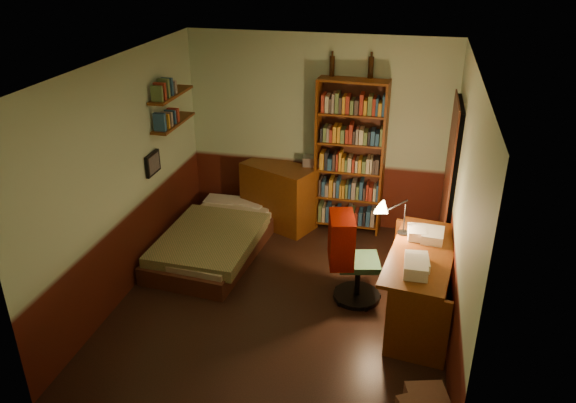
% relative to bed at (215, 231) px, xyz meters
% --- Properties ---
extents(floor, '(3.50, 4.00, 0.02)m').
position_rel_bed_xyz_m(floor, '(1.09, -0.85, -0.30)').
color(floor, black).
rests_on(floor, ground).
extents(ceiling, '(3.50, 4.00, 0.02)m').
position_rel_bed_xyz_m(ceiling, '(1.09, -0.85, 2.32)').
color(ceiling, silver).
rests_on(ceiling, wall_back).
extents(wall_back, '(3.50, 0.02, 2.60)m').
position_rel_bed_xyz_m(wall_back, '(1.09, 1.16, 1.01)').
color(wall_back, '#9FBA93').
rests_on(wall_back, ground).
extents(wall_left, '(0.02, 4.00, 2.60)m').
position_rel_bed_xyz_m(wall_left, '(-0.67, -0.85, 1.01)').
color(wall_left, '#9FBA93').
rests_on(wall_left, ground).
extents(wall_right, '(0.02, 4.00, 2.60)m').
position_rel_bed_xyz_m(wall_right, '(2.85, -0.85, 1.01)').
color(wall_right, '#9FBA93').
rests_on(wall_right, ground).
extents(wall_front, '(3.50, 0.02, 2.60)m').
position_rel_bed_xyz_m(wall_front, '(1.09, -2.86, 1.01)').
color(wall_front, '#9FBA93').
rests_on(wall_front, ground).
extents(doorway, '(0.06, 0.90, 2.00)m').
position_rel_bed_xyz_m(doorway, '(2.81, 0.45, 0.71)').
color(doorway, black).
rests_on(doorway, ground).
extents(door_trim, '(0.02, 0.98, 2.08)m').
position_rel_bed_xyz_m(door_trim, '(2.78, 0.45, 0.71)').
color(door_trim, '#422013').
rests_on(door_trim, ground).
extents(bed, '(1.23, 2.07, 0.59)m').
position_rel_bed_xyz_m(bed, '(0.00, 0.00, 0.00)').
color(bed, '#5F7442').
rests_on(bed, ground).
extents(dresser, '(1.10, 0.86, 0.88)m').
position_rel_bed_xyz_m(dresser, '(0.61, 0.91, 0.14)').
color(dresser, '#5E2E0E').
rests_on(dresser, ground).
extents(mini_stereo, '(0.25, 0.20, 0.12)m').
position_rel_bed_xyz_m(mini_stereo, '(1.03, 1.04, 0.65)').
color(mini_stereo, '#B2B2B7').
rests_on(mini_stereo, dresser).
extents(bookshelf, '(0.91, 0.34, 2.08)m').
position_rel_bed_xyz_m(bookshelf, '(1.55, 1.00, 0.74)').
color(bookshelf, '#5E2E0E').
rests_on(bookshelf, ground).
extents(bottle_left, '(0.09, 0.09, 0.25)m').
position_rel_bed_xyz_m(bottle_left, '(1.26, 1.10, 1.91)').
color(bottle_left, black).
rests_on(bottle_left, bookshelf).
extents(bottle_right, '(0.09, 0.09, 0.26)m').
position_rel_bed_xyz_m(bottle_right, '(1.74, 1.10, 1.91)').
color(bottle_right, black).
rests_on(bottle_right, bookshelf).
extents(desk, '(0.81, 1.55, 0.80)m').
position_rel_bed_xyz_m(desk, '(2.53, -0.83, 0.10)').
color(desk, '#5E2E0E').
rests_on(desk, ground).
extents(paper_stack, '(0.21, 0.27, 0.10)m').
position_rel_bed_xyz_m(paper_stack, '(2.47, -0.52, 0.55)').
color(paper_stack, silver).
rests_on(paper_stack, desk).
extents(desk_lamp, '(0.17, 0.17, 0.54)m').
position_rel_bed_xyz_m(desk_lamp, '(2.33, -0.48, 0.77)').
color(desk_lamp, black).
rests_on(desk_lamp, desk).
extents(office_chair, '(0.62, 0.57, 1.07)m').
position_rel_bed_xyz_m(office_chair, '(1.89, -0.63, 0.24)').
color(office_chair, '#2C5839').
rests_on(office_chair, ground).
extents(red_jacket, '(0.29, 0.48, 0.55)m').
position_rel_bed_xyz_m(red_jacket, '(1.97, -0.86, 1.04)').
color(red_jacket, '#951100').
rests_on(red_jacket, office_chair).
extents(wall_shelf_lower, '(0.20, 0.90, 0.03)m').
position_rel_bed_xyz_m(wall_shelf_lower, '(-0.55, 0.25, 1.31)').
color(wall_shelf_lower, '#5E2E0E').
rests_on(wall_shelf_lower, wall_left).
extents(wall_shelf_upper, '(0.20, 0.90, 0.03)m').
position_rel_bed_xyz_m(wall_shelf_upper, '(-0.55, 0.25, 1.66)').
color(wall_shelf_upper, '#5E2E0E').
rests_on(wall_shelf_upper, wall_left).
extents(framed_picture, '(0.04, 0.32, 0.26)m').
position_rel_bed_xyz_m(framed_picture, '(-0.63, -0.25, 0.96)').
color(framed_picture, black).
rests_on(framed_picture, wall_left).
extents(cardboard_box_b, '(0.39, 0.35, 0.23)m').
position_rel_bed_xyz_m(cardboard_box_b, '(2.65, -2.17, -0.18)').
color(cardboard_box_b, brown).
rests_on(cardboard_box_b, ground).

